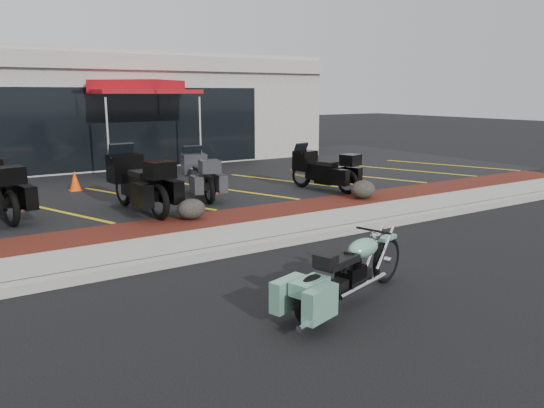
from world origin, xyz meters
TOP-DOWN VIEW (x-y plane):
  - ground at (0.00, 0.00)m, footprint 90.00×90.00m
  - curb at (0.00, 0.90)m, footprint 24.00×0.25m
  - sidewalk at (0.00, 1.60)m, footprint 24.00×1.20m
  - mulch_bed at (0.00, 2.80)m, footprint 24.00×1.20m
  - upper_lot at (0.00, 8.20)m, footprint 26.00×9.60m
  - dealership_building at (0.00, 14.47)m, footprint 18.00×8.16m
  - boulder_mid at (0.07, 2.97)m, footprint 0.58×0.49m
  - boulder_right at (4.39, 2.71)m, footprint 0.62×0.52m
  - hero_cruiser at (1.07, -1.46)m, footprint 2.59×1.35m
  - touring_black_mid at (-0.65, 5.01)m, footprint 1.16×2.50m
  - touring_grey at (1.30, 5.61)m, footprint 1.14×2.17m
  - touring_black_rear at (4.08, 4.81)m, footprint 1.29×2.18m
  - traffic_cone at (-1.15, 7.54)m, footprint 0.30×0.30m
  - popup_canopy at (1.51, 10.14)m, footprint 3.93×3.93m

SIDE VIEW (x-z plane):
  - ground at x=0.00m, z-range 0.00..0.00m
  - curb at x=0.00m, z-range 0.00..0.15m
  - sidewalk at x=0.00m, z-range 0.00..0.15m
  - upper_lot at x=0.00m, z-range 0.00..0.15m
  - mulch_bed at x=0.00m, z-range 0.00..0.16m
  - boulder_mid at x=0.07m, z-range 0.16..0.57m
  - boulder_right at x=4.39m, z-range 0.16..0.60m
  - traffic_cone at x=-1.15m, z-range 0.15..0.67m
  - hero_cruiser at x=1.07m, z-range 0.00..0.88m
  - touring_black_rear at x=4.08m, z-range 0.15..1.34m
  - touring_grey at x=1.30m, z-range 0.15..1.35m
  - touring_black_mid at x=-0.65m, z-range 0.15..1.56m
  - dealership_building at x=0.00m, z-range 0.01..4.01m
  - popup_canopy at x=1.51m, z-range 1.32..4.19m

